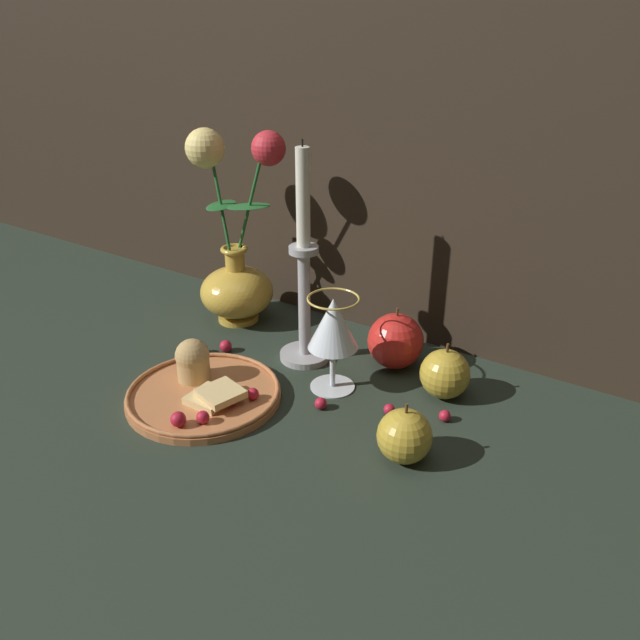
{
  "coord_description": "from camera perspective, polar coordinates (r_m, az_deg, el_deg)",
  "views": [
    {
      "loc": [
        0.47,
        -0.61,
        0.48
      ],
      "look_at": [
        0.05,
        0.03,
        0.1
      ],
      "focal_mm": 35.0,
      "sensor_mm": 36.0,
      "label": 1
    }
  ],
  "objects": [
    {
      "name": "ground_plane",
      "position": [
        0.91,
        -3.7,
        -5.56
      ],
      "size": [
        2.4,
        2.4,
        0.0
      ],
      "primitive_type": "plane",
      "color": "#232D23",
      "rests_on": "ground"
    },
    {
      "name": "vase",
      "position": [
        1.05,
        -7.75,
        5.21
      ],
      "size": [
        0.16,
        0.12,
        0.32
      ],
      "color": "gold",
      "rests_on": "ground_plane"
    },
    {
      "name": "plate_with_pastries",
      "position": [
        0.88,
        -10.71,
        -6.1
      ],
      "size": [
        0.21,
        0.21,
        0.07
      ],
      "color": "#B77042",
      "rests_on": "ground_plane"
    },
    {
      "name": "wine_glass",
      "position": [
        0.84,
        1.2,
        -0.66
      ],
      "size": [
        0.07,
        0.07,
        0.14
      ],
      "color": "silver",
      "rests_on": "ground_plane"
    },
    {
      "name": "candlestick",
      "position": [
        0.91,
        -1.46,
        3.01
      ],
      "size": [
        0.08,
        0.08,
        0.33
      ],
      "color": "#A3A3A8",
      "rests_on": "ground_plane"
    },
    {
      "name": "apple_beside_vase",
      "position": [
        0.75,
        7.73,
        -10.46
      ],
      "size": [
        0.07,
        0.07,
        0.08
      ],
      "color": "#B2932D",
      "rests_on": "ground_plane"
    },
    {
      "name": "apple_near_glass",
      "position": [
        0.87,
        11.35,
        -4.85
      ],
      "size": [
        0.07,
        0.07,
        0.08
      ],
      "color": "#B2932D",
      "rests_on": "ground_plane"
    },
    {
      "name": "apple_at_table_edge",
      "position": [
        0.93,
        6.92,
        -1.92
      ],
      "size": [
        0.08,
        0.08,
        0.1
      ],
      "color": "red",
      "rests_on": "ground_plane"
    },
    {
      "name": "berry_near_plate",
      "position": [
        0.99,
        -10.62,
        -2.58
      ],
      "size": [
        0.02,
        0.02,
        0.02
      ],
      "primitive_type": "sphere",
      "color": "#AD192D",
      "rests_on": "ground_plane"
    },
    {
      "name": "berry_front_center",
      "position": [
        0.84,
        6.35,
        -8.13
      ],
      "size": [
        0.02,
        0.02,
        0.02
      ],
      "primitive_type": "sphere",
      "color": "#AD192D",
      "rests_on": "ground_plane"
    },
    {
      "name": "berry_by_glass_stem",
      "position": [
        0.83,
        11.34,
        -8.59
      ],
      "size": [
        0.02,
        0.02,
        0.02
      ],
      "primitive_type": "sphere",
      "color": "#AD192D",
      "rests_on": "ground_plane"
    },
    {
      "name": "berry_under_candlestick",
      "position": [
        0.84,
        0.07,
        -7.64
      ],
      "size": [
        0.02,
        0.02,
        0.02
      ],
      "primitive_type": "sphere",
      "color": "#AD192D",
      "rests_on": "ground_plane"
    },
    {
      "name": "berry_far_right",
      "position": [
        0.99,
        -8.62,
        -2.38
      ],
      "size": [
        0.02,
        0.02,
        0.02
      ],
      "primitive_type": "sphere",
      "color": "#AD192D",
      "rests_on": "ground_plane"
    }
  ]
}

